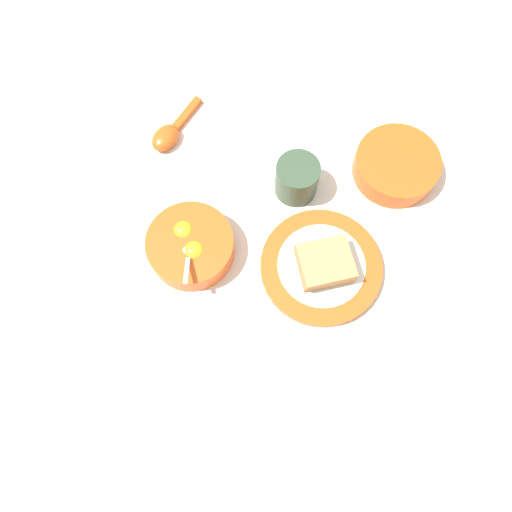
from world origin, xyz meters
name	(u,v)px	position (x,y,z in m)	size (l,w,h in m)	color
ground_plane	(278,222)	(0.00, 0.00, 0.00)	(3.00, 3.00, 0.00)	silver
egg_bowl	(191,246)	(0.14, 0.08, 0.02)	(0.15, 0.15, 0.08)	#DB5119
toast_plate	(321,267)	(-0.08, 0.07, 0.01)	(0.21, 0.21, 0.02)	#DB5119
toast_sandwich	(325,263)	(-0.09, 0.08, 0.04)	(0.11, 0.10, 0.04)	#9E7042
soup_spoon	(169,134)	(0.23, -0.14, 0.01)	(0.08, 0.14, 0.03)	#DB5119
congee_bowl	(396,165)	(-0.20, -0.13, 0.02)	(0.15, 0.15, 0.04)	#DB5119
drinking_cup	(297,178)	(-0.02, -0.07, 0.04)	(0.08, 0.08, 0.07)	#334733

